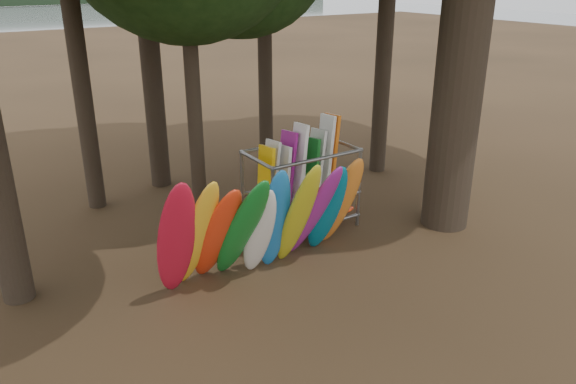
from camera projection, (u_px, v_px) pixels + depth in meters
ground at (305, 276)px, 12.49m from camera, size 120.00×120.00×0.00m
kayak_row at (265, 223)px, 11.95m from camera, size 5.02×2.22×3.06m
storage_rack at (301, 191)px, 14.54m from camera, size 3.01×1.53×2.88m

